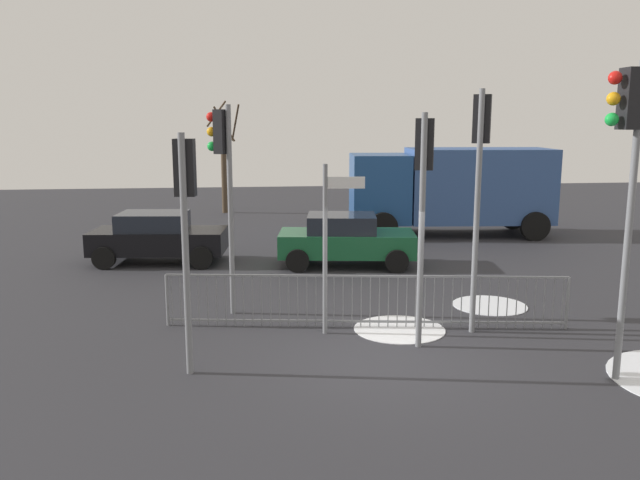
{
  "coord_description": "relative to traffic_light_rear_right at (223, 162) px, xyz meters",
  "views": [
    {
      "loc": [
        -2.38,
        -10.52,
        4.07
      ],
      "look_at": [
        -0.78,
        3.22,
        1.52
      ],
      "focal_mm": 36.34,
      "sensor_mm": 36.0,
      "label": 1
    }
  ],
  "objects": [
    {
      "name": "pedestrian_guard_railing",
      "position": [
        2.77,
        -1.34,
        -2.67
      ],
      "size": [
        7.94,
        1.2,
        1.07
      ],
      "rotation": [
        0.0,
        0.0,
        -0.14
      ],
      "color": "slate",
      "rests_on": "ground"
    },
    {
      "name": "traffic_light_mid_left",
      "position": [
        -0.5,
        -3.23,
        -0.37
      ],
      "size": [
        0.35,
        0.57,
        3.9
      ],
      "rotation": [
        0.0,
        0.0,
        6.14
      ],
      "color": "slate",
      "rests_on": "ground"
    },
    {
      "name": "traffic_light_foreground_left",
      "position": [
        4.85,
        -1.74,
        0.18
      ],
      "size": [
        0.4,
        0.53,
        4.65
      ],
      "rotation": [
        0.0,
        0.0,
        5.84
      ],
      "color": "slate",
      "rests_on": "ground"
    },
    {
      "name": "traffic_light_foreground_right",
      "position": [
        6.12,
        -4.42,
        0.39
      ],
      "size": [
        0.57,
        0.32,
        4.94
      ],
      "rotation": [
        0.0,
        0.0,
        1.55
      ],
      "color": "slate",
      "rests_on": "ground"
    },
    {
      "name": "car_green_mid",
      "position": [
        3.23,
        4.24,
        -2.46
      ],
      "size": [
        4.0,
        2.37,
        1.47
      ],
      "rotation": [
        0.0,
        0.0,
        -0.14
      ],
      "color": "#195933",
      "rests_on": "ground"
    },
    {
      "name": "traffic_light_rear_left",
      "position": [
        3.57,
        -2.43,
        -0.13
      ],
      "size": [
        0.37,
        0.55,
        4.22
      ],
      "rotation": [
        0.0,
        0.0,
        5.95
      ],
      "color": "slate",
      "rests_on": "ground"
    },
    {
      "name": "snow_patch_kerb",
      "position": [
        3.41,
        -1.57,
        -3.22
      ],
      "size": [
        1.8,
        1.8,
        0.01
      ],
      "primitive_type": "cylinder",
      "color": "white",
      "rests_on": "ground"
    },
    {
      "name": "traffic_light_rear_right",
      "position": [
        0.0,
        0.0,
        0.0
      ],
      "size": [
        0.51,
        0.42,
        4.4
      ],
      "rotation": [
        0.0,
        0.0,
        1.02
      ],
      "color": "slate",
      "rests_on": "ground"
    },
    {
      "name": "car_black_trailing",
      "position": [
        -2.11,
        5.26,
        -2.46
      ],
      "size": [
        3.95,
        2.25,
        1.47
      ],
      "rotation": [
        0.0,
        0.0,
        -0.1
      ],
      "color": "black",
      "rests_on": "ground"
    },
    {
      "name": "direction_sign_post",
      "position": [
        1.98,
        -1.63,
        -1.39
      ],
      "size": [
        0.79,
        0.11,
        3.28
      ],
      "rotation": [
        0.0,
        0.0,
        -0.07
      ],
      "color": "slate",
      "rests_on": "ground"
    },
    {
      "name": "ground_plane",
      "position": [
        2.81,
        -3.06,
        -3.22
      ],
      "size": [
        60.0,
        60.0,
        0.0
      ],
      "primitive_type": "plane",
      "color": "#2D2D33"
    },
    {
      "name": "delivery_truck",
      "position": [
        7.82,
        8.81,
        -1.49
      ],
      "size": [
        7.22,
        3.22,
        3.1
      ],
      "rotation": [
        0.0,
        0.0,
        3.06
      ],
      "color": "#33518C",
      "rests_on": "ground"
    },
    {
      "name": "snow_patch_verge",
      "position": [
        5.81,
        -0.17,
        -3.22
      ],
      "size": [
        1.64,
        1.64,
        0.01
      ],
      "primitive_type": "cylinder",
      "color": "white",
      "rests_on": "ground"
    },
    {
      "name": "bare_tree_left",
      "position": [
        -0.45,
        15.54,
        -0.84
      ],
      "size": [
        1.49,
        1.3,
        4.95
      ],
      "color": "#473828",
      "rests_on": "ground"
    }
  ]
}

